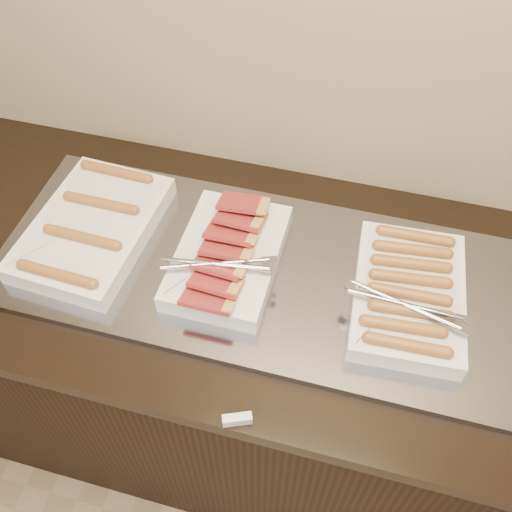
{
  "coord_description": "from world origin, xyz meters",
  "views": [
    {
      "loc": [
        0.25,
        1.35,
        1.98
      ],
      "look_at": [
        0.04,
        2.13,
        0.97
      ],
      "focal_mm": 40.0,
      "sensor_mm": 36.0,
      "label": 1
    }
  ],
  "objects_px": {
    "warming_tray": "(251,271)",
    "dish_left": "(93,228)",
    "dish_center": "(227,256)",
    "dish_right": "(408,294)",
    "counter": "(243,361)"
  },
  "relations": [
    {
      "from": "warming_tray",
      "to": "dish_left",
      "type": "xyz_separation_m",
      "value": [
        -0.4,
        -0.0,
        0.04
      ]
    },
    {
      "from": "counter",
      "to": "dish_left",
      "type": "height_order",
      "value": "dish_left"
    },
    {
      "from": "dish_left",
      "to": "dish_center",
      "type": "relative_size",
      "value": 1.13
    },
    {
      "from": "counter",
      "to": "warming_tray",
      "type": "relative_size",
      "value": 1.72
    },
    {
      "from": "dish_left",
      "to": "dish_right",
      "type": "height_order",
      "value": "dish_right"
    },
    {
      "from": "dish_center",
      "to": "dish_right",
      "type": "distance_m",
      "value": 0.42
    },
    {
      "from": "dish_right",
      "to": "counter",
      "type": "bearing_deg",
      "value": 176.07
    },
    {
      "from": "counter",
      "to": "warming_tray",
      "type": "distance_m",
      "value": 0.46
    },
    {
      "from": "dish_left",
      "to": "dish_center",
      "type": "distance_m",
      "value": 0.34
    },
    {
      "from": "dish_left",
      "to": "dish_right",
      "type": "xyz_separation_m",
      "value": [
        0.76,
        -0.0,
        0.01
      ]
    },
    {
      "from": "dish_left",
      "to": "counter",
      "type": "bearing_deg",
      "value": 3.4
    },
    {
      "from": "counter",
      "to": "dish_center",
      "type": "bearing_deg",
      "value": -171.39
    },
    {
      "from": "counter",
      "to": "dish_center",
      "type": "relative_size",
      "value": 5.64
    },
    {
      "from": "warming_tray",
      "to": "dish_left",
      "type": "bearing_deg",
      "value": -180.0
    },
    {
      "from": "dish_center",
      "to": "dish_left",
      "type": "bearing_deg",
      "value": 179.32
    }
  ]
}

